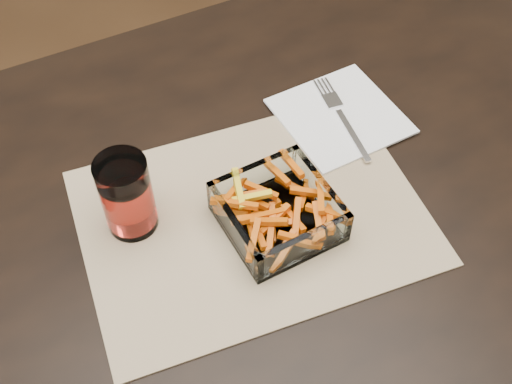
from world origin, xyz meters
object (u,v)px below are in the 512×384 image
dining_table (321,223)px  fork (341,115)px  glass_bowl (278,214)px  tumbler (127,197)px

dining_table → fork: size_ratio=8.77×
dining_table → glass_bowl: bearing=-164.4°
glass_bowl → fork: 0.22m
glass_bowl → tumbler: 0.19m
glass_bowl → fork: (0.18, 0.13, -0.02)m
dining_table → tumbler: 0.30m
dining_table → glass_bowl: (-0.09, -0.03, 0.11)m
dining_table → glass_bowl: 0.15m
tumbler → fork: size_ratio=0.64×
tumbler → fork: 0.35m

